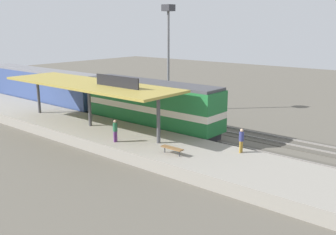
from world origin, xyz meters
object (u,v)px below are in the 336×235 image
at_px(passenger_carriage_single, 41,87).
at_px(person_walking, 241,139).
at_px(locomotive, 151,105).
at_px(light_mast, 168,36).
at_px(person_waiting, 115,130).
at_px(platform_bench, 172,148).

xyz_separation_m(passenger_carriage_single, person_walking, (-2.61, -28.83, -0.46)).
xyz_separation_m(locomotive, light_mast, (7.80, 4.43, 5.99)).
height_order(passenger_carriage_single, light_mast, light_mast).
xyz_separation_m(person_waiting, person_walking, (3.87, -8.56, 0.00)).
distance_m(locomotive, person_waiting, 6.88).
height_order(platform_bench, passenger_carriage_single, passenger_carriage_single).
distance_m(locomotive, light_mast, 10.79).
distance_m(light_mast, person_walking, 19.60).
bearing_deg(light_mast, locomotive, -150.40).
height_order(passenger_carriage_single, person_walking, passenger_carriage_single).
bearing_deg(light_mast, person_waiting, -154.88).
bearing_deg(platform_bench, locomotive, 51.06).
height_order(locomotive, person_waiting, locomotive).
bearing_deg(person_walking, platform_bench, 134.92).
bearing_deg(locomotive, light_mast, 29.60).
relative_size(person_waiting, person_walking, 1.00).
xyz_separation_m(platform_bench, locomotive, (6.00, 7.43, 1.07)).
xyz_separation_m(passenger_carriage_single, person_waiting, (-6.48, -20.26, -0.46)).
relative_size(light_mast, person_walking, 6.84).
relative_size(passenger_carriage_single, person_walking, 11.70).
xyz_separation_m(light_mast, person_walking, (-10.41, -15.26, -6.54)).
bearing_deg(locomotive, platform_bench, -128.94).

